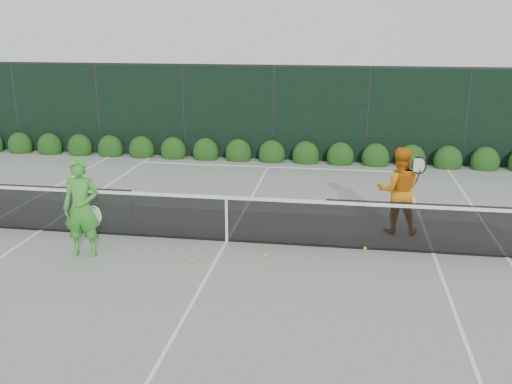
# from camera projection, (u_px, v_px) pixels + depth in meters

# --- Properties ---
(ground) EXTENTS (80.00, 80.00, 0.00)m
(ground) POSITION_uv_depth(u_px,v_px,m) (227.00, 241.00, 11.74)
(ground) COLOR gray
(ground) RESTS_ON ground
(tennis_net) EXTENTS (12.90, 0.10, 1.07)m
(tennis_net) POSITION_uv_depth(u_px,v_px,m) (225.00, 217.00, 11.60)
(tennis_net) COLOR #10321F
(tennis_net) RESTS_ON ground
(player_woman) EXTENTS (0.75, 0.54, 1.92)m
(player_woman) POSITION_uv_depth(u_px,v_px,m) (82.00, 208.00, 10.80)
(player_woman) COLOR green
(player_woman) RESTS_ON ground
(player_man) EXTENTS (0.96, 0.72, 1.86)m
(player_man) POSITION_uv_depth(u_px,v_px,m) (399.00, 190.00, 12.01)
(player_man) COLOR orange
(player_man) RESTS_ON ground
(court_lines) EXTENTS (11.03, 23.83, 0.01)m
(court_lines) POSITION_uv_depth(u_px,v_px,m) (227.00, 241.00, 11.74)
(court_lines) COLOR white
(court_lines) RESTS_ON ground
(windscreen_fence) EXTENTS (32.00, 21.07, 3.06)m
(windscreen_fence) POSITION_uv_depth(u_px,v_px,m) (190.00, 213.00, 8.75)
(windscreen_fence) COLOR black
(windscreen_fence) RESTS_ON ground
(hedge_row) EXTENTS (31.66, 0.65, 0.94)m
(hedge_row) POSITION_uv_depth(u_px,v_px,m) (272.00, 154.00, 18.45)
(hedge_row) COLOR #13380F
(hedge_row) RESTS_ON ground
(tennis_balls) EXTENTS (3.30, 1.19, 0.07)m
(tennis_balls) POSITION_uv_depth(u_px,v_px,m) (276.00, 255.00, 10.98)
(tennis_balls) COLOR #C9D830
(tennis_balls) RESTS_ON ground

